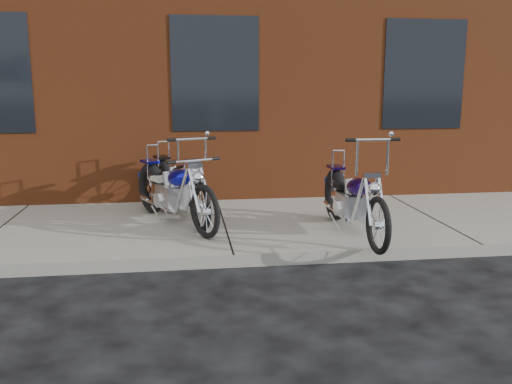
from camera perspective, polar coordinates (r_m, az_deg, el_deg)
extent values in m
plane|color=black|center=(6.19, -2.34, -7.97)|extent=(120.00, 120.00, 0.00)
cube|color=gray|center=(7.59, -3.41, -3.74)|extent=(22.00, 3.00, 0.15)
cube|color=brown|center=(13.97, -5.73, 19.25)|extent=(22.00, 10.00, 8.00)
torus|color=black|center=(7.56, 8.70, -0.48)|extent=(0.16, 0.74, 0.73)
torus|color=black|center=(6.11, 13.24, -3.80)|extent=(0.09, 0.66, 0.66)
cube|color=#A9AAAE|center=(6.96, 10.32, -1.63)|extent=(0.30, 0.41, 0.31)
ellipsoid|color=#250D5E|center=(6.64, 11.22, 0.32)|extent=(0.28, 0.57, 0.31)
cube|color=black|center=(7.16, 9.68, 0.42)|extent=(0.25, 0.29, 0.06)
cylinder|color=white|center=(6.16, 12.91, -1.10)|extent=(0.05, 0.30, 0.55)
cylinder|color=white|center=(6.17, 12.74, 5.29)|extent=(0.56, 0.04, 0.03)
cylinder|color=white|center=(7.42, 8.98, 2.33)|extent=(0.02, 0.02, 0.49)
cylinder|color=white|center=(7.24, 10.61, -2.23)|extent=(0.07, 0.92, 0.05)
torus|color=black|center=(8.04, -10.51, 0.23)|extent=(0.47, 0.74, 0.75)
torus|color=black|center=(6.61, -4.72, -2.31)|extent=(0.37, 0.64, 0.68)
cube|color=#A9AAAE|center=(7.45, -8.42, -0.65)|extent=(0.45, 0.51, 0.31)
ellipsoid|color=#1012B2|center=(7.13, -7.46, 1.33)|extent=(0.50, 0.64, 0.32)
cube|color=beige|center=(7.65, -9.35, 1.23)|extent=(0.36, 0.37, 0.06)
cylinder|color=white|center=(6.66, -5.31, 0.20)|extent=(0.17, 0.29, 0.56)
cylinder|color=white|center=(6.72, -5.90, 3.20)|extent=(0.53, 0.29, 0.03)
cylinder|color=white|center=(7.90, -10.36, 2.97)|extent=(0.03, 0.03, 0.50)
cylinder|color=white|center=(7.73, -8.30, -1.24)|extent=(0.47, 0.87, 0.05)
torus|color=black|center=(8.43, -9.46, 0.79)|extent=(0.38, 0.77, 0.76)
torus|color=black|center=(6.90, -5.46, -1.73)|extent=(0.29, 0.67, 0.69)
cube|color=#A9AAAE|center=(7.80, -8.02, -0.09)|extent=(0.41, 0.49, 0.32)
ellipsoid|color=black|center=(7.47, -7.37, 1.82)|extent=(0.44, 0.64, 0.32)
cube|color=black|center=(8.02, -8.67, 1.74)|extent=(0.33, 0.36, 0.06)
cylinder|color=white|center=(6.96, -5.88, 0.71)|extent=(0.14, 0.30, 0.57)
cylinder|color=white|center=(7.01, -6.36, 5.49)|extent=(0.56, 0.21, 0.03)
cylinder|color=white|center=(8.29, -9.38, 3.42)|extent=(0.03, 0.03, 0.51)
cylinder|color=white|center=(8.08, -7.66, -0.67)|extent=(0.35, 0.92, 0.05)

